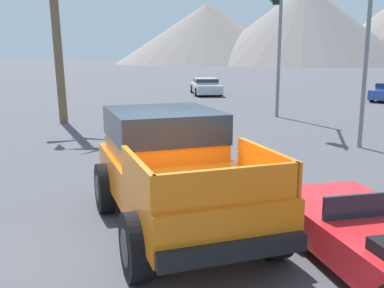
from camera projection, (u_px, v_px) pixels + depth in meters
ground_plane at (172, 241)px, 7.47m from camera, size 320.00×320.00×0.00m
orange_pickup_truck at (172, 163)px, 7.95m from camera, size 4.31×5.15×2.03m
parked_car_silver at (206, 86)px, 32.85m from camera, size 3.24×4.86×1.17m
traffic_light_crosswalk at (278, 24)px, 19.40m from camera, size 0.38×4.02×6.07m
distant_mountain_range at (309, 29)px, 117.66m from camera, size 102.70×73.75×21.14m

